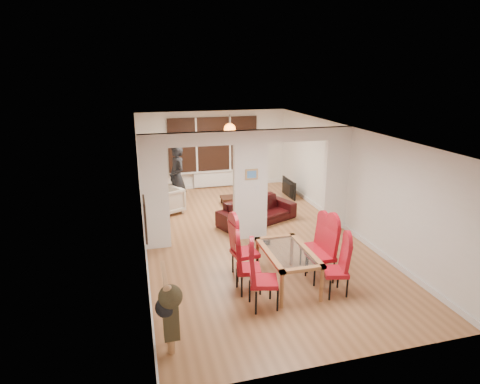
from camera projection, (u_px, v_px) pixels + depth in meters
name	position (u px, v px, depth m)	size (l,w,h in m)	color
floor	(250.00, 237.00, 9.75)	(5.00, 9.00, 0.01)	#9D683F
room_walls	(250.00, 186.00, 9.36)	(5.00, 9.00, 2.60)	silver
divider_wall	(250.00, 186.00, 9.36)	(5.00, 0.18, 2.60)	white
bay_window_blinds	(213.00, 144.00, 13.41)	(3.00, 0.08, 1.80)	black
radiator	(214.00, 179.00, 13.72)	(1.40, 0.08, 0.50)	white
pendant_light	(230.00, 129.00, 12.24)	(0.36, 0.36, 0.36)	orange
stair_newel	(167.00, 301.00, 6.08)	(0.40, 1.20, 1.10)	#AE7C50
wall_poster	(145.00, 219.00, 6.45)	(0.04, 0.52, 0.67)	gray
pillar_photo	(252.00, 174.00, 9.18)	(0.30, 0.03, 0.25)	#4C8CD8
dining_table	(287.00, 268.00, 7.51)	(0.84, 1.49, 0.70)	#996238
dining_chair_la	(264.00, 277.00, 6.73)	(0.46, 0.46, 1.15)	#A1101D
dining_chair_lb	(249.00, 265.00, 7.23)	(0.43, 0.43, 1.07)	#A1101D
dining_chair_lc	(245.00, 248.00, 7.75)	(0.47, 0.47, 1.18)	#A1101D
dining_chair_ra	(335.00, 268.00, 7.14)	(0.42, 0.42, 1.05)	#A1101D
dining_chair_rb	(321.00, 252.00, 7.61)	(0.47, 0.47, 1.18)	#A1101D
dining_chair_rc	(313.00, 244.00, 8.07)	(0.43, 0.43, 1.07)	#A1101D
sofa	(257.00, 211.00, 10.59)	(2.14, 0.84, 0.63)	black
armchair	(166.00, 200.00, 11.27)	(0.82, 0.79, 0.74)	beige
person	(177.00, 177.00, 11.46)	(0.45, 0.69, 1.89)	black
television	(286.00, 188.00, 12.72)	(0.13, 0.99, 0.57)	black
coffee_table	(238.00, 200.00, 12.13)	(1.01, 0.51, 0.23)	black
bottle	(234.00, 193.00, 12.00)	(0.07, 0.07, 0.26)	#143F19
bowl	(240.00, 195.00, 12.16)	(0.21, 0.21, 0.05)	black
shoes	(263.00, 241.00, 9.38)	(0.26, 0.29, 0.11)	black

